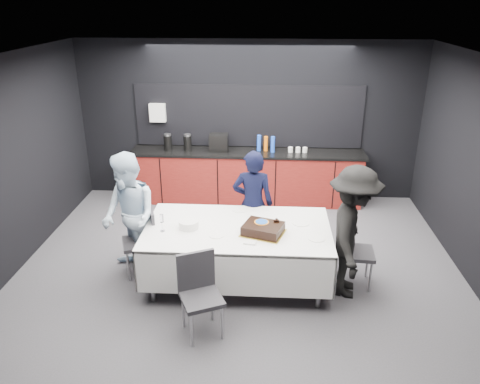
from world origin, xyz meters
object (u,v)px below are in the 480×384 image
object	(u,v)px
chair_right	(351,247)
person_center	(253,204)
chair_near	(199,288)
person_left	(129,217)
party_table	(238,237)
plate_stack	(189,224)
cake_assembly	(263,229)
champagne_flute	(162,219)
chair_left	(145,236)
person_right	(352,233)

from	to	relation	value
chair_right	person_center	size ratio (longest dim) A/B	0.59
chair_near	person_left	size ratio (longest dim) A/B	0.55
party_table	plate_stack	distance (m)	0.64
party_table	person_left	bearing A→B (deg)	176.34
person_center	party_table	bearing A→B (deg)	78.26
party_table	cake_assembly	distance (m)	0.40
champagne_flute	cake_assembly	bearing A→B (deg)	0.74
plate_stack	chair_right	bearing A→B (deg)	2.40
chair_left	chair_near	size ratio (longest dim) A/B	1.00
plate_stack	person_center	bearing A→B (deg)	44.81
chair_near	champagne_flute	bearing A→B (deg)	124.33
chair_left	chair_right	size ratio (longest dim) A/B	1.00
plate_stack	chair_near	size ratio (longest dim) A/B	0.27
party_table	chair_near	distance (m)	1.05
party_table	person_right	world-z (taller)	person_right
chair_left	chair_right	bearing A→B (deg)	-2.30
plate_stack	champagne_flute	world-z (taller)	champagne_flute
cake_assembly	chair_right	world-z (taller)	cake_assembly
chair_near	person_center	size ratio (longest dim) A/B	0.59
chair_left	chair_right	distance (m)	2.67
chair_near	person_right	bearing A→B (deg)	25.33
person_left	person_right	bearing A→B (deg)	45.15
plate_stack	champagne_flute	bearing A→B (deg)	-161.00
party_table	chair_right	xyz separation A→B (m)	(1.44, 0.04, -0.11)
cake_assembly	person_left	world-z (taller)	person_left
cake_assembly	champagne_flute	world-z (taller)	champagne_flute
person_center	person_right	bearing A→B (deg)	145.52
cake_assembly	chair_near	xyz separation A→B (m)	(-0.67, -0.85, -0.31)
party_table	cake_assembly	size ratio (longest dim) A/B	3.92
person_left	champagne_flute	bearing A→B (deg)	23.14
chair_left	person_left	xyz separation A→B (m)	(-0.16, -0.05, 0.31)
chair_left	plate_stack	bearing A→B (deg)	-17.05
cake_assembly	chair_near	bearing A→B (deg)	-128.49
cake_assembly	person_left	distance (m)	1.73
chair_near	person_left	world-z (taller)	person_left
chair_right	person_center	bearing A→B (deg)	151.79
chair_right	champagne_flute	bearing A→B (deg)	-175.32
chair_right	party_table	bearing A→B (deg)	-178.57
plate_stack	chair_near	xyz separation A→B (m)	(0.26, -0.94, -0.30)
party_table	champagne_flute	xyz separation A→B (m)	(-0.92, -0.16, 0.30)
party_table	person_center	xyz separation A→B (m)	(0.16, 0.72, 0.14)
person_right	person_center	bearing A→B (deg)	64.09
person_right	chair_right	bearing A→B (deg)	-3.27
party_table	plate_stack	bearing A→B (deg)	-175.30
champagne_flute	chair_near	size ratio (longest dim) A/B	0.24
party_table	plate_stack	size ratio (longest dim) A/B	9.46
chair_right	person_right	world-z (taller)	person_right
chair_left	person_right	bearing A→B (deg)	-6.63
chair_right	person_right	size ratio (longest dim) A/B	0.55
plate_stack	person_right	distance (m)	2.00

